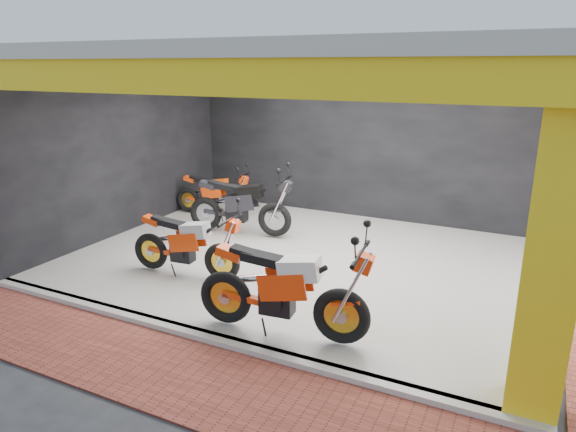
% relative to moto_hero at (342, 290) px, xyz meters
% --- Properties ---
extents(ground, '(80.00, 80.00, 0.00)m').
position_rel_moto_hero_xyz_m(ground, '(-1.60, 0.50, -0.84)').
color(ground, '#2D2D30').
rests_on(ground, ground).
extents(showroom_floor, '(8.00, 6.00, 0.10)m').
position_rel_moto_hero_xyz_m(showroom_floor, '(-1.60, 2.50, -0.79)').
color(showroom_floor, white).
rests_on(showroom_floor, ground).
extents(showroom_ceiling, '(8.40, 6.40, 0.20)m').
position_rel_moto_hero_xyz_m(showroom_ceiling, '(-1.60, 2.50, 2.76)').
color(showroom_ceiling, beige).
rests_on(showroom_ceiling, corner_column).
extents(back_wall, '(8.20, 0.20, 3.50)m').
position_rel_moto_hero_xyz_m(back_wall, '(-1.60, 5.60, 0.91)').
color(back_wall, black).
rests_on(back_wall, ground).
extents(left_wall, '(0.20, 6.20, 3.50)m').
position_rel_moto_hero_xyz_m(left_wall, '(-5.70, 2.50, 0.91)').
color(left_wall, black).
rests_on(left_wall, ground).
extents(corner_column, '(0.50, 0.50, 3.50)m').
position_rel_moto_hero_xyz_m(corner_column, '(2.15, -0.25, 0.91)').
color(corner_column, yellow).
rests_on(corner_column, ground).
extents(header_beam_front, '(8.40, 0.30, 0.40)m').
position_rel_moto_hero_xyz_m(header_beam_front, '(-1.60, -0.50, 2.46)').
color(header_beam_front, yellow).
rests_on(header_beam_front, corner_column).
extents(floor_kerb, '(8.00, 0.20, 0.10)m').
position_rel_moto_hero_xyz_m(floor_kerb, '(-1.60, -0.52, -0.79)').
color(floor_kerb, white).
rests_on(floor_kerb, ground).
extents(paver_front, '(9.00, 1.40, 0.03)m').
position_rel_moto_hero_xyz_m(paver_front, '(-1.60, -1.30, -0.82)').
color(paver_front, '#9C4233').
rests_on(paver_front, ground).
extents(moto_hero, '(2.50, 1.16, 1.48)m').
position_rel_moto_hero_xyz_m(moto_hero, '(0.00, 0.00, 0.00)').
color(moto_hero, '#F4380A').
rests_on(moto_hero, showroom_floor).
extents(moto_row_a, '(2.13, 0.94, 1.27)m').
position_rel_moto_hero_xyz_m(moto_row_a, '(-2.37, 0.98, -0.10)').
color(moto_row_a, red).
rests_on(moto_row_a, showroom_floor).
extents(moto_row_b, '(2.43, 1.21, 1.42)m').
position_rel_moto_hero_xyz_m(moto_row_b, '(-2.63, 3.28, -0.03)').
color(moto_row_b, black).
rests_on(moto_row_b, showroom_floor).
extents(moto_row_c, '(1.97, 0.94, 1.16)m').
position_rel_moto_hero_xyz_m(moto_row_c, '(-4.07, 4.17, -0.16)').
color(moto_row_c, '#FF440A').
rests_on(moto_row_c, showroom_floor).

